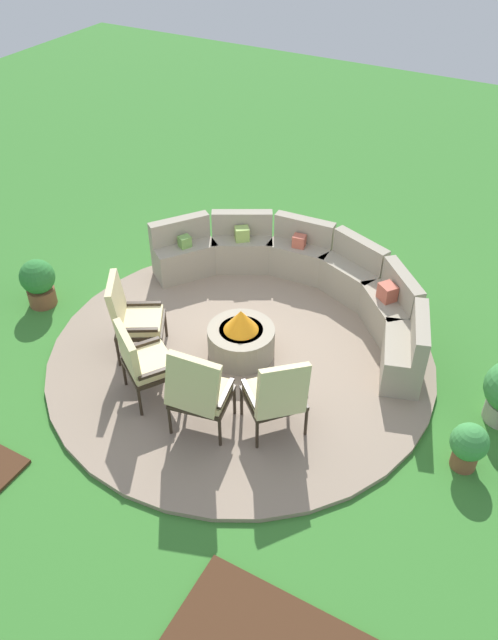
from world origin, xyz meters
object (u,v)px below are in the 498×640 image
object	(u,v)px
lounge_chair_back_left	(198,391)
curved_stone_bench	(307,278)
fire_pit	(241,338)
potted_plant_2	(469,445)
potted_plant_1	(38,281)
lounge_chair_front_left	(132,316)
lounge_chair_front_right	(142,360)
lounge_chair_back_right	(277,394)

from	to	relation	value
lounge_chair_back_left	curved_stone_bench	bearing A→B (deg)	78.41
fire_pit	potted_plant_2	xyz separation A→B (m)	(2.86, -0.36, -0.00)
curved_stone_bench	potted_plant_1	bearing A→B (deg)	-150.49
lounge_chair_front_left	lounge_chair_front_right	world-z (taller)	lounge_chair_front_left
curved_stone_bench	lounge_chair_back_right	size ratio (longest dim) A/B	4.00
lounge_chair_front_left	lounge_chair_back_right	xyz separation A→B (m)	(2.12, -0.32, -0.01)
lounge_chair_back_right	potted_plant_2	size ratio (longest dim) A/B	1.86
potted_plant_1	lounge_chair_back_left	bearing A→B (deg)	-16.49
lounge_chair_back_right	potted_plant_1	bearing A→B (deg)	124.02
curved_stone_bench	lounge_chair_back_left	size ratio (longest dim) A/B	3.57
lounge_chair_back_left	lounge_chair_back_right	size ratio (longest dim) A/B	1.12
lounge_chair_front_left	potted_plant_2	xyz separation A→B (m)	(4.03, 0.23, -0.30)
lounge_chair_front_left	potted_plant_2	size ratio (longest dim) A/B	1.92
lounge_chair_back_left	lounge_chair_front_left	bearing A→B (deg)	141.43
fire_pit	lounge_chair_back_right	bearing A→B (deg)	-43.96
lounge_chair_front_left	potted_plant_1	distance (m)	1.81
curved_stone_bench	lounge_chair_front_right	world-z (taller)	lounge_chair_front_right
lounge_chair_front_left	lounge_chair_back_right	world-z (taller)	lounge_chair_front_left
lounge_chair_front_right	lounge_chair_back_right	bearing A→B (deg)	43.05
fire_pit	lounge_chair_front_right	world-z (taller)	lounge_chair_front_right
lounge_chair_front_left	lounge_chair_back_right	distance (m)	2.15
lounge_chair_back_left	potted_plant_1	xyz separation A→B (m)	(-3.17, 0.94, -0.27)
lounge_chair_front_right	potted_plant_1	xyz separation A→B (m)	(-2.35, 0.79, -0.22)
potted_plant_2	lounge_chair_front_right	bearing A→B (deg)	-167.03
fire_pit	curved_stone_bench	world-z (taller)	curved_stone_bench
lounge_chair_back_right	potted_plant_2	world-z (taller)	lounge_chair_back_right
curved_stone_bench	lounge_chair_front_left	xyz separation A→B (m)	(-1.40, -2.02, 0.22)
lounge_chair_front_left	lounge_chair_front_right	xyz separation A→B (m)	(0.57, -0.57, -0.01)
curved_stone_bench	lounge_chair_front_right	size ratio (longest dim) A/B	4.10
curved_stone_bench	lounge_chair_back_right	world-z (taller)	lounge_chair_back_right
potted_plant_1	curved_stone_bench	bearing A→B (deg)	29.51
lounge_chair_front_left	potted_plant_2	bearing A→B (deg)	62.71
curved_stone_bench	lounge_chair_front_right	distance (m)	2.73
fire_pit	curved_stone_bench	distance (m)	1.45
fire_pit	curved_stone_bench	size ratio (longest dim) A/B	0.20
fire_pit	lounge_chair_front_left	size ratio (longest dim) A/B	0.77
potted_plant_1	lounge_chair_front_left	bearing A→B (deg)	-7.22
lounge_chair_back_left	potted_plant_2	size ratio (longest dim) A/B	2.09
fire_pit	potted_plant_1	world-z (taller)	fire_pit
lounge_chair_front_right	lounge_chair_back_right	distance (m)	1.57
curved_stone_bench	potted_plant_2	world-z (taller)	curved_stone_bench
curved_stone_bench	potted_plant_1	size ratio (longest dim) A/B	6.09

